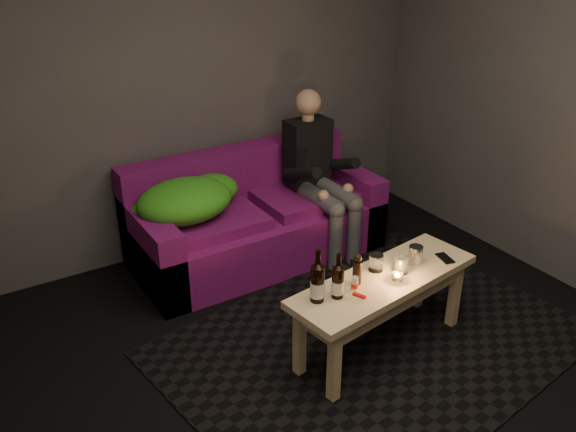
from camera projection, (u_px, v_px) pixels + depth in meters
The scene contains 17 objects.
floor at pixel (371, 412), 3.24m from camera, with size 4.50×4.50×0.00m, color black.
room at pixel (328, 88), 2.87m from camera, with size 4.50×4.50×4.50m.
rug at pixel (374, 342), 3.76m from camera, with size 2.46×1.79×0.01m, color black.
sofa at pixel (254, 221), 4.64m from camera, with size 1.86×0.84×0.80m.
green_blanket at pixel (188, 199), 4.25m from camera, with size 0.82×0.56×0.28m.
person at pixel (318, 172), 4.60m from camera, with size 0.33×0.77×1.24m.
coffee_table at pixel (384, 290), 3.55m from camera, with size 1.27×0.56×0.50m.
beer_bottle_a at pixel (317, 282), 3.24m from camera, with size 0.08×0.08×0.31m.
beer_bottle_b at pixel (338, 281), 3.28m from camera, with size 0.07×0.07×0.27m.
salt_shaker at pixel (355, 283), 3.38m from camera, with size 0.04×0.04×0.08m, color silver.
pepper_mill at pixel (357, 273), 3.42m from camera, with size 0.05×0.05×0.14m, color black.
tumbler_back at pixel (376, 263), 3.56m from camera, with size 0.09×0.09×0.10m, color white.
tealight at pixel (397, 277), 3.47m from camera, with size 0.06×0.06×0.05m.
tumbler_front at pixel (401, 265), 3.53m from camera, with size 0.08×0.08×0.10m, color white.
steel_cup at pixel (415, 255), 3.63m from camera, with size 0.08×0.08×0.11m, color #AAACB1.
smartphone at pixel (445, 258), 3.70m from camera, with size 0.06×0.13×0.01m, color black.
red_lighter at pixel (359, 296), 3.32m from camera, with size 0.02×0.08×0.01m, color red.
Camera 1 is at (-1.68, -1.84, 2.36)m, focal length 38.00 mm.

